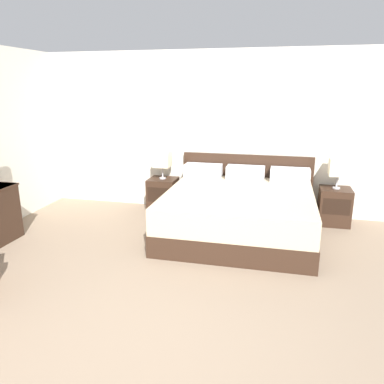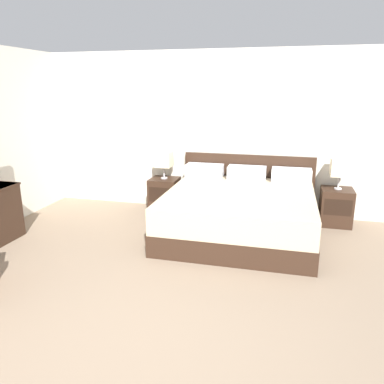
# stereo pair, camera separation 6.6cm
# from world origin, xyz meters

# --- Properties ---
(ground_plane) EXTENTS (11.05, 11.05, 0.00)m
(ground_plane) POSITION_xyz_m (0.00, 0.00, 0.00)
(ground_plane) COLOR #84705B
(wall_back) EXTENTS (7.12, 0.06, 2.57)m
(wall_back) POSITION_xyz_m (0.00, 3.71, 1.28)
(wall_back) COLOR silver
(wall_back) RESTS_ON ground
(bed) EXTENTS (2.06, 2.03, 0.97)m
(bed) POSITION_xyz_m (0.45, 2.67, 0.33)
(bed) COLOR #332116
(bed) RESTS_ON ground
(nightstand_left) EXTENTS (0.45, 0.43, 0.55)m
(nightstand_left) POSITION_xyz_m (-0.89, 3.41, 0.28)
(nightstand_left) COLOR #332116
(nightstand_left) RESTS_ON ground
(nightstand_right) EXTENTS (0.45, 0.43, 0.55)m
(nightstand_right) POSITION_xyz_m (1.80, 3.41, 0.28)
(nightstand_right) COLOR #332116
(nightstand_right) RESTS_ON ground
(table_lamp_left) EXTENTS (0.26, 0.26, 0.45)m
(table_lamp_left) POSITION_xyz_m (-0.89, 3.41, 0.87)
(table_lamp_left) COLOR #B7B7BC
(table_lamp_left) RESTS_ON nightstand_left
(table_lamp_right) EXTENTS (0.26, 0.26, 0.45)m
(table_lamp_right) POSITION_xyz_m (1.80, 3.41, 0.87)
(table_lamp_right) COLOR #B7B7BC
(table_lamp_right) RESTS_ON nightstand_right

